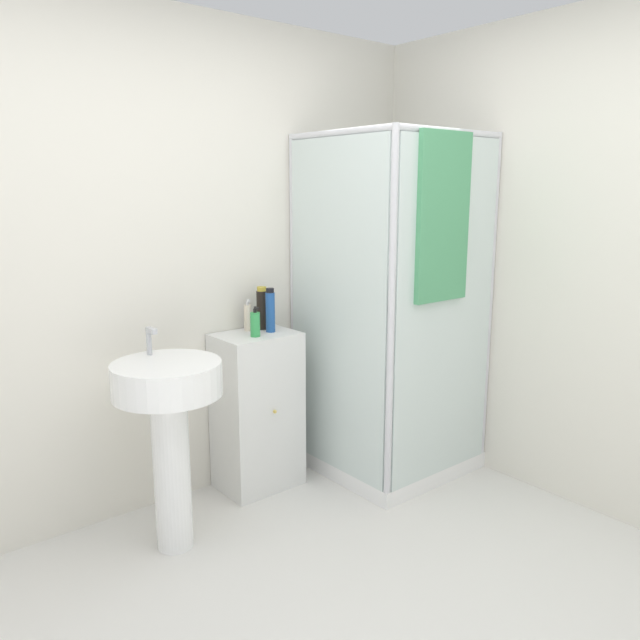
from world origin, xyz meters
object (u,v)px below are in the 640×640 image
(sink, at_px, (169,414))
(shampoo_bottle_blue, at_px, (270,311))
(lotion_bottle_white, at_px, (248,317))
(shampoo_bottle_tall_black, at_px, (262,309))
(soap_dispenser, at_px, (255,324))

(sink, height_order, shampoo_bottle_blue, shampoo_bottle_blue)
(lotion_bottle_white, bearing_deg, sink, -151.58)
(sink, xyz_separation_m, lotion_bottle_white, (0.65, 0.35, 0.30))
(shampoo_bottle_tall_black, bearing_deg, sink, -155.29)
(soap_dispenser, xyz_separation_m, lotion_bottle_white, (0.04, 0.14, 0.01))
(soap_dispenser, xyz_separation_m, shampoo_bottle_blue, (0.12, 0.04, 0.05))
(sink, bearing_deg, shampoo_bottle_blue, 19.06)
(lotion_bottle_white, bearing_deg, shampoo_bottle_tall_black, -9.39)
(shampoo_bottle_tall_black, xyz_separation_m, shampoo_bottle_blue, (-0.00, -0.09, 0.00))
(soap_dispenser, relative_size, shampoo_bottle_tall_black, 0.68)
(sink, distance_m, lotion_bottle_white, 0.80)
(shampoo_bottle_blue, bearing_deg, soap_dispenser, -162.99)
(shampoo_bottle_blue, xyz_separation_m, lotion_bottle_white, (-0.08, 0.10, -0.04))
(shampoo_bottle_blue, bearing_deg, sink, -160.94)
(lotion_bottle_white, bearing_deg, shampoo_bottle_blue, -51.38)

